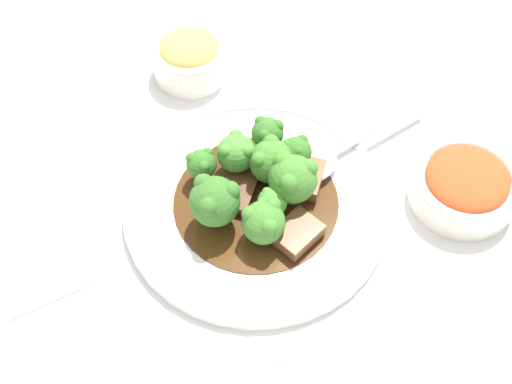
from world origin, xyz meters
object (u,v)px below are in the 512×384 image
(broccoli_floret_1, at_px, (202,164))
(broccoli_floret_7, at_px, (263,222))
(beef_strip_0, at_px, (238,188))
(side_bowl_kimchi, at_px, (465,185))
(main_plate, at_px, (256,204))
(beef_strip_2, at_px, (308,178))
(broccoli_floret_0, at_px, (215,201))
(broccoli_floret_6, at_px, (268,133))
(broccoli_floret_8, at_px, (272,161))
(serving_spoon, at_px, (319,161))
(broccoli_floret_3, at_px, (293,178))
(beef_strip_1, at_px, (299,231))
(broccoli_floret_2, at_px, (271,203))
(side_bowl_appetizer, at_px, (190,57))
(broccoli_floret_5, at_px, (236,152))
(broccoli_floret_4, at_px, (296,151))

(broccoli_floret_1, xyz_separation_m, broccoli_floret_7, (-0.10, 0.00, 0.00))
(beef_strip_0, height_order, side_bowl_kimchi, side_bowl_kimchi)
(main_plate, height_order, beef_strip_2, beef_strip_2)
(broccoli_floret_0, relative_size, broccoli_floret_6, 1.27)
(beef_strip_2, relative_size, broccoli_floret_8, 1.11)
(serving_spoon, bearing_deg, side_bowl_kimchi, -143.84)
(beef_strip_2, bearing_deg, broccoli_floret_1, 45.16)
(main_plate, bearing_deg, broccoli_floret_8, -70.40)
(broccoli_floret_3, xyz_separation_m, broccoli_floret_8, (0.04, -0.00, -0.01))
(main_plate, distance_m, beef_strip_1, 0.07)
(main_plate, relative_size, broccoli_floret_3, 4.73)
(broccoli_floret_2, distance_m, broccoli_floret_6, 0.09)
(side_bowl_appetizer, bearing_deg, broccoli_floret_6, 172.02)
(side_bowl_kimchi, bearing_deg, broccoli_floret_5, 41.96)
(broccoli_floret_7, relative_size, side_bowl_kimchi, 0.41)
(beef_strip_0, distance_m, side_bowl_kimchi, 0.25)
(side_bowl_appetizer, bearing_deg, beef_strip_1, 164.69)
(broccoli_floret_2, relative_size, broccoli_floret_6, 0.80)
(broccoli_floret_1, xyz_separation_m, broccoli_floret_2, (-0.09, -0.02, -0.00))
(beef_strip_2, height_order, broccoli_floret_5, broccoli_floret_5)
(main_plate, bearing_deg, beef_strip_0, 17.15)
(broccoli_floret_6, bearing_deg, broccoli_floret_4, -166.97)
(broccoli_floret_3, relative_size, side_bowl_kimchi, 0.53)
(broccoli_floret_5, bearing_deg, broccoli_floret_1, 66.94)
(beef_strip_1, relative_size, beef_strip_2, 0.88)
(serving_spoon, bearing_deg, side_bowl_appetizer, 1.61)
(broccoli_floret_1, distance_m, broccoli_floret_3, 0.10)
(beef_strip_1, xyz_separation_m, beef_strip_2, (0.04, -0.06, 0.00))
(broccoli_floret_0, distance_m, broccoli_floret_6, 0.11)
(broccoli_floret_6, height_order, side_bowl_appetizer, broccoli_floret_6)
(beef_strip_2, bearing_deg, beef_strip_1, 128.26)
(broccoli_floret_3, distance_m, broccoli_floret_6, 0.07)
(broccoli_floret_2, height_order, broccoli_floret_8, broccoli_floret_8)
(broccoli_floret_4, height_order, serving_spoon, broccoli_floret_4)
(broccoli_floret_0, height_order, broccoli_floret_4, broccoli_floret_0)
(beef_strip_1, height_order, broccoli_floret_5, broccoli_floret_5)
(side_bowl_kimchi, relative_size, side_bowl_appetizer, 1.24)
(beef_strip_2, distance_m, broccoli_floret_0, 0.12)
(serving_spoon, xyz_separation_m, side_bowl_appetizer, (0.23, 0.01, 0.00))
(broccoli_floret_6, bearing_deg, broccoli_floret_1, 76.63)
(broccoli_floret_0, xyz_separation_m, broccoli_floret_5, (0.04, -0.06, -0.01))
(broccoli_floret_1, bearing_deg, main_plate, -158.72)
(broccoli_floret_8, relative_size, side_bowl_appetizer, 0.56)
(beef_strip_2, distance_m, side_bowl_kimchi, 0.18)
(broccoli_floret_7, bearing_deg, broccoli_floret_3, -74.90)
(broccoli_floret_0, bearing_deg, broccoli_floret_4, -91.63)
(broccoli_floret_1, bearing_deg, broccoli_floret_0, 154.56)
(broccoli_floret_0, distance_m, broccoli_floret_3, 0.09)
(main_plate, distance_m, broccoli_floret_4, 0.07)
(broccoli_floret_3, relative_size, broccoli_floret_7, 1.29)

